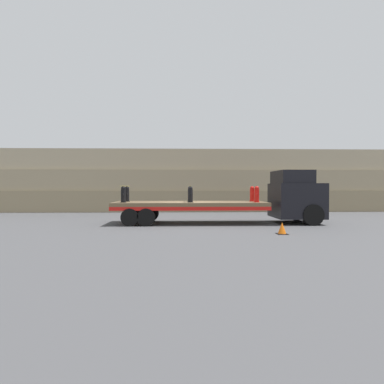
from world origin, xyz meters
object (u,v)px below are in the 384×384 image
(fire_hydrant_black_far_1, at_px, (190,194))
(truck_cab, at_px, (297,196))
(fire_hydrant_black_far_0, at_px, (127,194))
(fire_hydrant_black_near_1, at_px, (190,194))
(flatbed_trailer, at_px, (181,206))
(fire_hydrant_red_near_2, at_px, (257,194))
(fire_hydrant_black_near_0, at_px, (123,195))
(fire_hydrant_red_far_2, at_px, (252,194))
(traffic_cone, at_px, (282,228))

(fire_hydrant_black_far_1, bearing_deg, truck_cab, -5.19)
(fire_hydrant_black_far_0, distance_m, fire_hydrant_black_near_1, 3.79)
(flatbed_trailer, height_order, fire_hydrant_black_near_1, fire_hydrant_black_near_1)
(truck_cab, xyz_separation_m, fire_hydrant_black_far_1, (-6.08, 0.55, 0.12))
(fire_hydrant_black_near_1, height_order, fire_hydrant_black_far_1, same)
(fire_hydrant_black_far_0, relative_size, fire_hydrant_black_far_1, 1.00)
(fire_hydrant_red_near_2, bearing_deg, fire_hydrant_black_near_0, 180.00)
(fire_hydrant_black_far_1, bearing_deg, fire_hydrant_red_far_2, 0.00)
(flatbed_trailer, height_order, fire_hydrant_black_far_0, fire_hydrant_black_far_0)
(fire_hydrant_black_near_1, height_order, fire_hydrant_red_near_2, same)
(traffic_cone, bearing_deg, fire_hydrant_black_near_1, 138.41)
(truck_cab, bearing_deg, fire_hydrant_black_far_0, 176.74)
(fire_hydrant_black_far_0, bearing_deg, flatbed_trailer, -10.07)
(flatbed_trailer, distance_m, fire_hydrant_black_far_0, 3.23)
(truck_cab, relative_size, fire_hydrant_red_far_2, 3.35)
(fire_hydrant_red_far_2, bearing_deg, fire_hydrant_black_far_1, 180.00)
(fire_hydrant_black_far_1, bearing_deg, fire_hydrant_black_near_1, -90.00)
(fire_hydrant_black_near_0, relative_size, fire_hydrant_black_near_1, 1.00)
(fire_hydrant_black_far_1, distance_m, fire_hydrant_red_far_2, 3.62)
(truck_cab, xyz_separation_m, fire_hydrant_red_near_2, (-2.45, -0.55, 0.12))
(flatbed_trailer, relative_size, traffic_cone, 16.42)
(fire_hydrant_black_near_0, distance_m, fire_hydrant_red_near_2, 7.25)
(fire_hydrant_black_far_1, height_order, fire_hydrant_red_near_2, same)
(truck_cab, relative_size, fire_hydrant_black_far_0, 3.35)
(flatbed_trailer, bearing_deg, fire_hydrant_black_near_1, -47.00)
(fire_hydrant_black_near_1, distance_m, fire_hydrant_red_far_2, 3.79)
(fire_hydrant_black_near_0, relative_size, fire_hydrant_red_far_2, 1.00)
(truck_cab, height_order, fire_hydrant_black_near_0, truck_cab)
(fire_hydrant_black_far_0, height_order, fire_hydrant_black_far_1, same)
(truck_cab, distance_m, fire_hydrant_black_near_0, 9.72)
(fire_hydrant_black_near_0, distance_m, fire_hydrant_black_far_0, 1.10)
(flatbed_trailer, xyz_separation_m, fire_hydrant_red_far_2, (4.14, 0.55, 0.66))
(truck_cab, relative_size, fire_hydrant_black_near_0, 3.35)
(fire_hydrant_black_near_0, relative_size, traffic_cone, 1.71)
(fire_hydrant_black_far_0, height_order, fire_hydrant_red_near_2, same)
(fire_hydrant_red_far_2, bearing_deg, fire_hydrant_black_far_0, 180.00)
(truck_cab, height_order, fire_hydrant_black_far_0, truck_cab)
(flatbed_trailer, relative_size, fire_hydrant_black_far_0, 9.59)
(fire_hydrant_black_far_0, distance_m, fire_hydrant_black_far_1, 3.62)
(traffic_cone, bearing_deg, flatbed_trailer, 137.72)
(fire_hydrant_black_near_1, distance_m, traffic_cone, 5.36)
(fire_hydrant_black_near_1, bearing_deg, fire_hydrant_black_far_0, 163.06)
(fire_hydrant_black_near_0, height_order, fire_hydrant_red_far_2, same)
(truck_cab, relative_size, fire_hydrant_black_far_1, 3.35)
(flatbed_trailer, distance_m, fire_hydrant_red_near_2, 4.23)
(fire_hydrant_black_near_1, relative_size, fire_hydrant_red_far_2, 1.00)
(fire_hydrant_red_near_2, bearing_deg, truck_cab, 12.68)
(fire_hydrant_red_far_2, bearing_deg, fire_hydrant_black_near_1, -163.06)
(fire_hydrant_black_far_0, xyz_separation_m, fire_hydrant_black_near_1, (3.62, -1.10, 0.00))
(fire_hydrant_black_far_0, xyz_separation_m, fire_hydrant_red_near_2, (7.25, -1.10, 0.00))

